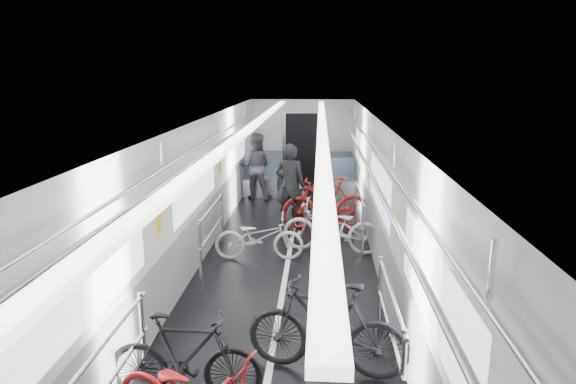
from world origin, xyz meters
name	(u,v)px	position (x,y,z in m)	size (l,w,h in m)	color
car_shell	(293,179)	(0.00, 1.78, 1.13)	(3.02, 14.01, 2.41)	black
bike_left_mid	(185,357)	(-0.77, -3.58, 0.46)	(0.44, 1.54, 0.93)	black
bike_left_far	(259,237)	(-0.50, 0.36, 0.40)	(0.53, 1.53, 0.80)	silver
bike_right_near	(327,327)	(0.62, -3.01, 0.53)	(0.50, 1.76, 1.06)	black
bike_right_mid	(332,227)	(0.76, 0.79, 0.47)	(0.62, 1.79, 0.94)	#B1B1B6
bike_right_far	(326,203)	(0.66, 2.23, 0.55)	(0.51, 1.82, 1.09)	maroon
bike_aisle	(298,205)	(0.09, 2.28, 0.49)	(0.65, 1.85, 0.97)	black
person_standing	(290,185)	(-0.09, 2.38, 0.88)	(0.64, 0.42, 1.76)	black
person_seated	(256,166)	(-1.08, 4.72, 0.84)	(0.82, 0.64, 1.69)	#2E2A32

